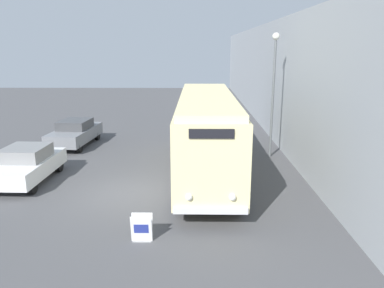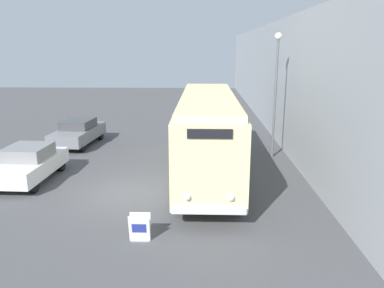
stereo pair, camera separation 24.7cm
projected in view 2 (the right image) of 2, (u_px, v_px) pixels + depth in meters
ground_plane at (129, 194)px, 14.51m from camera, size 80.00×80.00×0.00m
building_wall_right at (278, 80)px, 23.08m from camera, size 0.30×60.00×7.11m
vintage_bus at (208, 130)px, 16.25m from camera, size 2.41×10.76×3.55m
sign_board at (140, 228)px, 10.86m from camera, size 0.61×0.32×0.83m
streetlamp at (276, 78)px, 18.45m from camera, size 0.36×0.36×6.21m
parked_car_near at (28, 163)px, 15.80m from camera, size 2.05×4.12×1.49m
parked_car_mid at (78, 132)px, 21.66m from camera, size 2.17×4.43×1.48m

